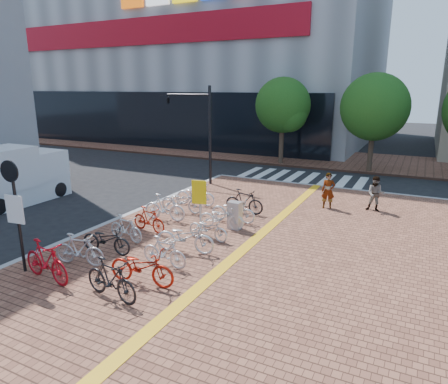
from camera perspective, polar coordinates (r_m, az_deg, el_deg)
The scene contains 30 objects.
ground at distance 12.92m, azimuth -9.07°, elevation -10.16°, with size 120.00×120.00×0.00m, color black.
tactile_strip at distance 8.49m, azimuth -18.54°, elevation -24.33°, with size 0.40×34.00×0.01m, color gold.
kerb_north at distance 22.45m, azimuth 15.65°, elevation 0.47°, with size 14.00×0.25×0.15m, color gray.
far_sidewalk at distance 31.68m, azimuth 13.57°, elevation 4.66°, with size 70.00×8.00×0.15m, color brown.
department_store at distance 48.11m, azimuth -2.60°, elevation 25.01°, with size 36.00×24.27×28.00m.
crosswalk at distance 24.91m, azimuth 10.92°, elevation 1.97°, with size 7.50×4.00×0.01m.
street_trees at distance 26.99m, azimuth 22.92°, elevation 10.86°, with size 16.20×4.60×6.35m.
bike_0 at distance 12.26m, azimuth -24.09°, elevation -9.00°, with size 0.55×1.95×1.17m, color red.
bike_1 at distance 12.93m, azimuth -19.97°, elevation -7.75°, with size 0.47×1.67×1.00m, color silver.
bike_2 at distance 13.58m, azimuth -16.47°, elevation -6.51°, with size 0.62×1.79×0.94m, color black.
bike_3 at distance 14.46m, azimuth -13.85°, elevation -5.05°, with size 0.44×1.54×0.93m, color white.
bike_4 at distance 15.18m, azimuth -10.70°, elevation -3.88°, with size 0.44×1.56×0.94m, color red.
bike_5 at distance 16.30m, azimuth -8.47°, elevation -2.20°, with size 0.51×1.81×1.09m, color silver.
bike_6 at distance 17.25m, azimuth -6.07°, elevation -1.31°, with size 0.67×1.92×1.01m, color #B6B6BB.
bike_7 at distance 18.29m, azimuth -4.09°, elevation -0.39°, with size 0.65×1.86×0.98m, color white.
bike_8 at distance 10.73m, azimuth -15.87°, elevation -11.90°, with size 0.51×1.81×1.09m, color black.
bike_9 at distance 11.28m, azimuth -11.67°, elevation -10.41°, with size 0.68×1.96×1.03m, color #9F180B.
bike_10 at distance 12.23m, azimuth -8.54°, elevation -8.45°, with size 0.44×1.56×0.94m, color silver.
bike_11 at distance 13.13m, azimuth -5.59°, elevation -6.42°, with size 0.70×2.00×1.05m, color silver.
bike_12 at distance 14.17m, azimuth -2.28°, elevation -5.22°, with size 0.56×1.59×0.84m, color silver.
bike_13 at distance 15.20m, azimuth -0.38°, elevation -3.62°, with size 0.61×1.76×0.92m, color silver.
bike_14 at distance 15.94m, azimuth 1.30°, elevation -2.67°, with size 0.64×1.83×0.96m, color silver.
bike_15 at distance 17.08m, azimuth 2.90°, elevation -1.34°, with size 0.49×1.74×1.05m, color black.
pedestrian_a at distance 18.30m, azimuth 14.67°, elevation 0.19°, with size 0.58×0.38×1.60m, color gray.
pedestrian_b at distance 18.51m, azimuth 20.85°, elevation -0.24°, with size 0.75×0.59×1.55m, color #474B5A.
utility_box at distance 15.19m, azimuth 1.55°, elevation -3.35°, with size 0.49×0.36×1.07m, color #AAAAAF.
yellow_sign at distance 14.50m, azimuth -3.50°, elevation -0.72°, with size 0.54×0.18×2.01m.
notice_sign at distance 12.66m, azimuth -27.73°, elevation -1.42°, with size 0.62×0.17×3.33m.
traffic_light_pole at distance 22.51m, azimuth -4.85°, elevation 10.72°, with size 2.87×1.11×5.34m.
box_truck at distance 21.37m, azimuth -27.81°, elevation 1.92°, with size 2.13×4.74×2.73m.
Camera 1 is at (6.98, -9.44, 5.41)m, focal length 32.00 mm.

